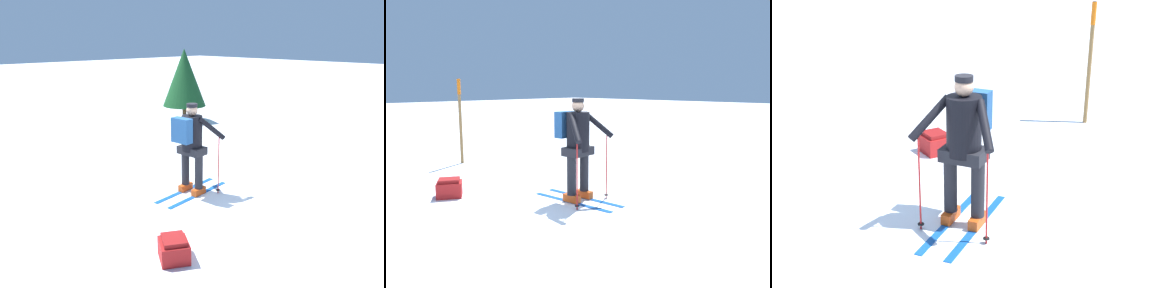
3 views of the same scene
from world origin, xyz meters
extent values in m
plane|color=white|center=(0.00, 0.00, 0.00)|extent=(80.00, 80.00, 0.00)
cube|color=#144C9E|center=(0.02, -0.72, 0.01)|extent=(1.58, 0.23, 0.01)
cube|color=#C64714|center=(0.02, -0.72, 0.07)|extent=(0.31, 0.14, 0.12)
cylinder|color=black|center=(0.02, -0.72, 0.48)|extent=(0.15, 0.15, 0.70)
cube|color=#144C9E|center=(-0.01, -0.39, 0.01)|extent=(1.58, 0.23, 0.01)
cube|color=#C64714|center=(-0.01, -0.39, 0.07)|extent=(0.31, 0.14, 0.12)
cylinder|color=black|center=(-0.01, -0.39, 0.48)|extent=(0.15, 0.15, 0.70)
cube|color=black|center=(0.01, -0.56, 0.83)|extent=(0.36, 0.50, 0.14)
cylinder|color=black|center=(0.01, -0.56, 1.15)|extent=(0.37, 0.37, 0.63)
sphere|color=tan|center=(0.01, -0.56, 1.56)|extent=(0.20, 0.20, 0.20)
cylinder|color=black|center=(0.01, -0.56, 1.65)|extent=(0.19, 0.19, 0.06)
cube|color=navy|center=(0.28, -0.53, 1.25)|extent=(0.20, 0.38, 0.43)
cylinder|color=red|center=(-0.26, -0.96, 0.56)|extent=(0.02, 0.02, 1.13)
cylinder|color=black|center=(-0.26, -0.96, 0.06)|extent=(0.07, 0.07, 0.01)
cylinder|color=black|center=(-0.15, -0.87, 1.25)|extent=(0.45, 0.39, 0.44)
cylinder|color=red|center=(-0.33, -0.20, 0.56)|extent=(0.02, 0.02, 1.13)
cylinder|color=black|center=(-0.33, -0.20, 0.06)|extent=(0.07, 0.07, 0.01)
cylinder|color=black|center=(-0.20, -0.27, 1.25)|extent=(0.48, 0.33, 0.44)
cube|color=maroon|center=(1.70, 0.85, 0.13)|extent=(0.53, 0.54, 0.26)
cube|color=maroon|center=(1.70, 0.85, 0.29)|extent=(0.43, 0.45, 0.06)
cylinder|color=#4C331E|center=(-4.18, -5.24, 0.27)|extent=(0.14, 0.14, 0.54)
cone|color=#14421E|center=(-4.18, -5.24, 1.50)|extent=(1.47, 1.47, 1.92)
camera|label=1|loc=(4.52, 4.10, 2.79)|focal=35.00mm
camera|label=2|loc=(-4.22, 3.69, 1.87)|focal=35.00mm
camera|label=3|loc=(-4.61, -3.06, 2.92)|focal=50.00mm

